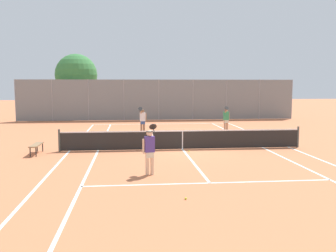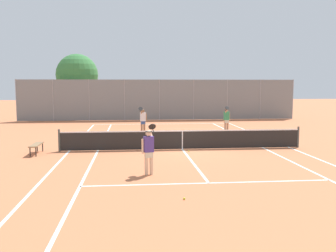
# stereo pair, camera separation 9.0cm
# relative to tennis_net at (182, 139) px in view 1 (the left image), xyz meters

# --- Properties ---
(ground_plane) EXTENTS (120.00, 120.00, 0.00)m
(ground_plane) POSITION_rel_tennis_net_xyz_m (0.00, 0.00, -0.51)
(ground_plane) COLOR #C67047
(court_line_markings) EXTENTS (11.10, 23.90, 0.01)m
(court_line_markings) POSITION_rel_tennis_net_xyz_m (0.00, 0.00, -0.51)
(court_line_markings) COLOR white
(court_line_markings) RESTS_ON ground
(tennis_net) EXTENTS (12.00, 0.10, 1.07)m
(tennis_net) POSITION_rel_tennis_net_xyz_m (0.00, 0.00, 0.00)
(tennis_net) COLOR #474C47
(tennis_net) RESTS_ON ground
(player_near_side) EXTENTS (0.57, 0.81, 1.77)m
(player_near_side) POSITION_rel_tennis_net_xyz_m (-1.89, -5.07, 0.42)
(player_near_side) COLOR beige
(player_near_side) RESTS_ON ground
(player_far_left) EXTENTS (0.57, 0.81, 1.77)m
(player_far_left) POSITION_rel_tennis_net_xyz_m (-1.75, 6.09, 0.42)
(player_far_left) COLOR #936B4C
(player_far_left) RESTS_ON ground
(player_far_right) EXTENTS (0.54, 0.84, 1.77)m
(player_far_right) POSITION_rel_tennis_net_xyz_m (3.85, 6.33, 0.42)
(player_far_right) COLOR tan
(player_far_right) RESTS_ON ground
(loose_tennis_ball_0) EXTENTS (0.07, 0.07, 0.07)m
(loose_tennis_ball_0) POSITION_rel_tennis_net_xyz_m (-1.04, -8.06, -0.48)
(loose_tennis_ball_0) COLOR #D1DB33
(loose_tennis_ball_0) RESTS_ON ground
(loose_tennis_ball_1) EXTENTS (0.07, 0.07, 0.07)m
(loose_tennis_ball_1) POSITION_rel_tennis_net_xyz_m (4.23, 2.72, -0.48)
(loose_tennis_ball_1) COLOR #D1DB33
(loose_tennis_ball_1) RESTS_ON ground
(loose_tennis_ball_2) EXTENTS (0.07, 0.07, 0.07)m
(loose_tennis_ball_2) POSITION_rel_tennis_net_xyz_m (-0.74, 6.27, -0.48)
(loose_tennis_ball_2) COLOR #D1DB33
(loose_tennis_ball_2) RESTS_ON ground
(loose_tennis_ball_3) EXTENTS (0.07, 0.07, 0.07)m
(loose_tennis_ball_3) POSITION_rel_tennis_net_xyz_m (0.22, -0.69, -0.48)
(loose_tennis_ball_3) COLOR #D1DB33
(loose_tennis_ball_3) RESTS_ON ground
(courtside_bench) EXTENTS (0.36, 1.50, 0.47)m
(courtside_bench) POSITION_rel_tennis_net_xyz_m (-6.87, -0.58, -0.10)
(courtside_bench) COLOR olive
(courtside_bench) RESTS_ON ground
(back_fence) EXTENTS (24.86, 0.08, 3.63)m
(back_fence) POSITION_rel_tennis_net_xyz_m (0.00, 15.29, 1.31)
(back_fence) COLOR gray
(back_fence) RESTS_ON ground
(tree_behind_left) EXTENTS (3.91, 3.91, 6.03)m
(tree_behind_left) POSITION_rel_tennis_net_xyz_m (-7.51, 17.90, 3.43)
(tree_behind_left) COLOR brown
(tree_behind_left) RESTS_ON ground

